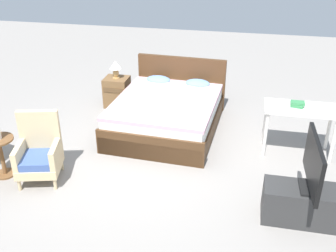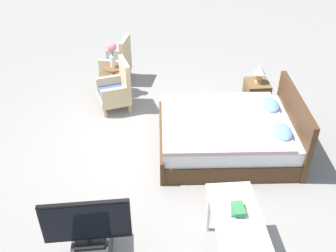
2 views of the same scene
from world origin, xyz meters
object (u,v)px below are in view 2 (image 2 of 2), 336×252
table_lamp (260,71)px  armchair_by_window_right (117,90)px  bed (230,134)px  tv_flatscreen (86,223)px  book_stack (238,210)px  vanity_desk (237,224)px  flower_vase (112,52)px  armchair_by_window_left (118,63)px  side_table (114,77)px  nightstand (256,96)px

table_lamp → armchair_by_window_right: bearing=-95.5°
bed → tv_flatscreen: tv_flatscreen is taller
bed → book_stack: 2.08m
book_stack → vanity_desk: bearing=-14.1°
armchair_by_window_right → book_stack: (3.36, 1.42, 0.41)m
table_lamp → flower_vase: bearing=-106.9°
armchair_by_window_left → armchair_by_window_right: same height
side_table → tv_flatscreen: size_ratio=0.62×
side_table → flower_vase: bearing=26.6°
armchair_by_window_right → table_lamp: (0.24, 2.50, 0.40)m
bed → armchair_by_window_right: bearing=-127.7°
side_table → table_lamp: table_lamp is taller
armchair_by_window_left → flower_vase: flower_vase is taller
nightstand → armchair_by_window_left: bearing=-117.7°
tv_flatscreen → vanity_desk: tv_flatscreen is taller
table_lamp → tv_flatscreen: size_ratio=0.36×
nightstand → tv_flatscreen: bearing=-40.3°
armchair_by_window_left → tv_flatscreen: tv_flatscreen is taller
vanity_desk → book_stack: size_ratio=5.18×
armchair_by_window_left → vanity_desk: armchair_by_window_left is taller
bed → vanity_desk: bed is taller
bed → armchair_by_window_left: (-2.45, -1.78, 0.08)m
armchair_by_window_left → tv_flatscreen: (4.48, -0.18, 0.39)m
armchair_by_window_left → armchair_by_window_right: size_ratio=1.00×
tv_flatscreen → vanity_desk: size_ratio=0.89×
nightstand → vanity_desk: bearing=-19.1°
tv_flatscreen → book_stack: tv_flatscreen is taller
table_lamp → book_stack: 3.30m
armchair_by_window_right → flower_vase: 0.73m
side_table → book_stack: size_ratio=2.84×
side_table → vanity_desk: (3.96, 1.46, 0.28)m
armchair_by_window_right → flower_vase: bearing=-173.8°
armchair_by_window_left → armchair_by_window_right: 1.07m
bed → tv_flatscreen: 2.86m
armchair_by_window_right → nightstand: armchair_by_window_right is taller
nightstand → tv_flatscreen: tv_flatscreen is taller
table_lamp → book_stack: (3.12, -1.08, 0.01)m
armchair_by_window_right → book_stack: 3.67m
side_table → nightstand: bearing=73.1°
bed → book_stack: bearing=-10.4°
vanity_desk → bed: bearing=169.5°
side_table → table_lamp: 2.71m
side_table → vanity_desk: size_ratio=0.55×
armchair_by_window_right → tv_flatscreen: size_ratio=1.00×
bed → vanity_desk: bearing=-10.5°
armchair_by_window_right → book_stack: bearing=22.9°
book_stack → side_table: bearing=-159.3°
nightstand → armchair_by_window_right: bearing=-95.5°
armchair_by_window_left → book_stack: bearing=17.7°
armchair_by_window_left → vanity_desk: size_ratio=0.88×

